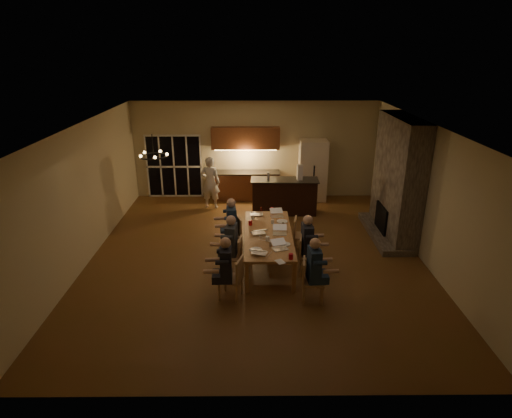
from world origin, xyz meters
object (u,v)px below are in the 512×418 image
object	(u,v)px
mug_mid	(273,222)
redcup_far	(272,210)
laptop_e	(257,211)
laptop_f	(277,212)
laptop_c	(258,229)
redcup_near	(291,256)
can_silver	(270,244)
plate_near	(285,244)
laptop_a	(259,248)
chair_left_near	(230,278)
chair_right_far	(303,235)
plate_left	(256,250)
standing_person	(210,183)
bar_blender	(300,172)
person_left_mid	(232,244)
redcup_mid	(250,223)
can_right	(283,225)
laptop_d	(280,229)
chandelier	(154,156)
bar_bottle	(268,176)
dining_table	(268,248)
bar_island	(284,196)
chair_left_mid	(231,256)
refrigerator	(313,170)
mug_back	(253,217)
person_left_far	(232,225)
person_right_near	(314,270)
laptop_b	(280,244)
can_cola	(261,209)
person_right_mid	(307,244)
chair_right_mid	(309,256)
person_left_near	(226,269)
chair_right_near	(313,281)

from	to	relation	value
mug_mid	redcup_far	xyz separation A→B (m)	(0.02, 0.77, 0.01)
laptop_e	laptop_f	bearing A→B (deg)	164.09
laptop_c	redcup_near	xyz separation A→B (m)	(0.65, -1.29, -0.05)
can_silver	plate_near	size ratio (longest dim) A/B	0.54
laptop_a	laptop_e	bearing A→B (deg)	-70.11
chair_left_near	chair_right_far	world-z (taller)	same
mug_mid	plate_left	xyz separation A→B (m)	(-0.42, -1.47, -0.04)
standing_person	bar_blender	size ratio (longest dim) A/B	3.59
person_left_mid	laptop_e	world-z (taller)	person_left_mid
redcup_mid	plate_near	distance (m)	1.34
plate_near	bar_blender	world-z (taller)	bar_blender
bar_blender	can_right	bearing A→B (deg)	-113.97
laptop_a	mug_mid	world-z (taller)	laptop_a
laptop_f	bar_blender	world-z (taller)	bar_blender
laptop_d	redcup_far	bearing A→B (deg)	97.54
chair_right_far	laptop_a	world-z (taller)	laptop_a
chandelier	bar_bottle	size ratio (longest dim) A/B	2.39
dining_table	bar_bottle	bearing A→B (deg)	88.11
bar_island	laptop_a	distance (m)	4.31
chair_left_mid	redcup_mid	xyz separation A→B (m)	(0.42, 1.04, 0.37)
refrigerator	chair_left_near	bearing A→B (deg)	-112.09
person_left_mid	can_right	world-z (taller)	person_left_mid
laptop_d	mug_back	bearing A→B (deg)	127.08
person_left_far	plate_left	distance (m)	1.64
person_right_near	redcup_mid	bearing A→B (deg)	26.54
redcup_near	bar_bottle	distance (m)	4.46
dining_table	laptop_b	distance (m)	0.99
chandelier	can_cola	size ratio (longest dim) A/B	4.78
dining_table	person_left_far	world-z (taller)	person_left_far
laptop_c	redcup_near	distance (m)	1.45
person_right_mid	can_silver	world-z (taller)	person_right_mid
standing_person	redcup_near	world-z (taller)	standing_person
plate_near	standing_person	bearing A→B (deg)	115.41
standing_person	bar_bottle	bearing A→B (deg)	169.11
refrigerator	plate_near	size ratio (longest dim) A/B	8.92
laptop_b	laptop_f	distance (m)	1.87
chair_right_mid	laptop_e	xyz separation A→B (m)	(-1.16, 1.71, 0.42)
laptop_e	redcup_near	bearing A→B (deg)	103.49
chair_left_near	laptop_c	xyz separation A→B (m)	(0.58, 1.52, 0.42)
refrigerator	laptop_d	world-z (taller)	refrigerator
chair_left_near	can_cola	distance (m)	3.01
person_left_near	laptop_f	size ratio (longest dim) A/B	4.31
laptop_c	can_right	distance (m)	0.69
chair_right_near	laptop_c	xyz separation A→B (m)	(-1.08, 1.65, 0.42)
bar_island	chandelier	world-z (taller)	chandelier
redcup_far	laptop_a	bearing A→B (deg)	-98.78
chair_right_far	person_right_mid	bearing A→B (deg)	-171.94
laptop_f	laptop_b	bearing A→B (deg)	-99.14
redcup_far	can_cola	bearing A→B (deg)	173.08
chandelier	laptop_e	xyz separation A→B (m)	(2.10, 1.79, -1.89)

